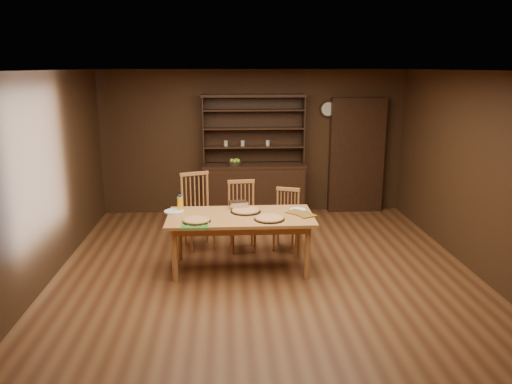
{
  "coord_description": "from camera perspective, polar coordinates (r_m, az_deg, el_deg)",
  "views": [
    {
      "loc": [
        -0.49,
        -6.04,
        2.64
      ],
      "look_at": [
        -0.11,
        0.4,
        1.02
      ],
      "focal_mm": 35.0,
      "sensor_mm": 36.0,
      "label": 1
    }
  ],
  "objects": [
    {
      "name": "doorway",
      "position": [
        9.39,
        11.41,
        4.09
      ],
      "size": [
        1.0,
        0.18,
        2.1
      ],
      "primitive_type": "cube",
      "color": "black",
      "rests_on": "floor"
    },
    {
      "name": "pizza_center",
      "position": [
        6.69,
        -1.19,
        -2.14
      ],
      "size": [
        0.41,
        0.41,
        0.04
      ],
      "color": "black",
      "rests_on": "dining_table"
    },
    {
      "name": "chair_center",
      "position": [
        7.38,
        -1.6,
        -2.41
      ],
      "size": [
        0.45,
        0.43,
        1.02
      ],
      "rotation": [
        0.0,
        0.0,
        0.08
      ],
      "color": "#C68244",
      "rests_on": "floor"
    },
    {
      "name": "juice_bottle",
      "position": [
        6.81,
        -8.67,
        -1.29
      ],
      "size": [
        0.07,
        0.07,
        0.22
      ],
      "color": "#F8B40D",
      "rests_on": "dining_table"
    },
    {
      "name": "fruit_bowl",
      "position": [
        8.88,
        -2.44,
        3.37
      ],
      "size": [
        0.25,
        0.25,
        0.12
      ],
      "color": "black",
      "rests_on": "china_hutch"
    },
    {
      "name": "cooling_rack",
      "position": [
        6.2,
        -6.98,
        -3.68
      ],
      "size": [
        0.37,
        0.37,
        0.01
      ],
      "primitive_type": null,
      "rotation": [
        0.0,
        0.0,
        0.14
      ],
      "color": "#0CA62D",
      "rests_on": "dining_table"
    },
    {
      "name": "pot_holder_a",
      "position": [
        6.55,
        5.73,
        -2.65
      ],
      "size": [
        0.29,
        0.29,
        0.02
      ],
      "primitive_type": "cube",
      "rotation": [
        0.0,
        0.0,
        0.46
      ],
      "color": "red",
      "rests_on": "dining_table"
    },
    {
      "name": "dining_table",
      "position": [
        6.56,
        -1.78,
        -3.36
      ],
      "size": [
        1.91,
        0.95,
        0.75
      ],
      "color": "#B77E3F",
      "rests_on": "floor"
    },
    {
      "name": "china_hutch",
      "position": [
        9.04,
        -0.23,
        1.05
      ],
      "size": [
        1.84,
        0.52,
        2.17
      ],
      "color": "black",
      "rests_on": "floor"
    },
    {
      "name": "plate_left",
      "position": [
        6.78,
        -9.33,
        -2.18
      ],
      "size": [
        0.28,
        0.28,
        0.02
      ],
      "color": "white",
      "rests_on": "dining_table"
    },
    {
      "name": "chair_left",
      "position": [
        7.5,
        -6.74,
        -1.8
      ],
      "size": [
        0.58,
        0.57,
        1.12
      ],
      "rotation": [
        0.0,
        0.0,
        0.35
      ],
      "color": "#C68244",
      "rests_on": "floor"
    },
    {
      "name": "plate_right",
      "position": [
        6.79,
        4.81,
        -2.02
      ],
      "size": [
        0.23,
        0.23,
        0.02
      ],
      "color": "white",
      "rests_on": "dining_table"
    },
    {
      "name": "pizza_left",
      "position": [
        6.32,
        -6.84,
        -3.22
      ],
      "size": [
        0.37,
        0.37,
        0.04
      ],
      "color": "black",
      "rests_on": "dining_table"
    },
    {
      "name": "pot_holder_b",
      "position": [
        6.67,
        4.6,
        -2.32
      ],
      "size": [
        0.3,
        0.3,
        0.02
      ],
      "primitive_type": "cube",
      "rotation": [
        0.0,
        0.0,
        -0.71
      ],
      "color": "red",
      "rests_on": "dining_table"
    },
    {
      "name": "floor",
      "position": [
        6.61,
        1.14,
        -9.44
      ],
      "size": [
        6.0,
        6.0,
        0.0
      ],
      "primitive_type": "plane",
      "color": "brown",
      "rests_on": "ground"
    },
    {
      "name": "pizza_right",
      "position": [
        6.36,
        1.54,
        -3.03
      ],
      "size": [
        0.39,
        0.39,
        0.04
      ],
      "color": "black",
      "rests_on": "dining_table"
    },
    {
      "name": "room_shell",
      "position": [
        6.15,
        1.21,
        4.16
      ],
      "size": [
        6.0,
        6.0,
        6.0
      ],
      "color": "white",
      "rests_on": "floor"
    },
    {
      "name": "wall_clock",
      "position": [
        9.21,
        8.22,
        9.37
      ],
      "size": [
        0.3,
        0.05,
        0.3
      ],
      "color": "black",
      "rests_on": "room_shell"
    },
    {
      "name": "chair_right",
      "position": [
        7.41,
        3.5,
        -2.88
      ],
      "size": [
        0.47,
        0.46,
        0.91
      ],
      "rotation": [
        0.0,
        0.0,
        -0.35
      ],
      "color": "#C68244",
      "rests_on": "floor"
    },
    {
      "name": "foil_dish",
      "position": [
        6.86,
        -2.03,
        -1.47
      ],
      "size": [
        0.27,
        0.21,
        0.1
      ],
      "primitive_type": "cube",
      "rotation": [
        0.0,
        0.0,
        0.18
      ],
      "color": "silver",
      "rests_on": "dining_table"
    }
  ]
}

